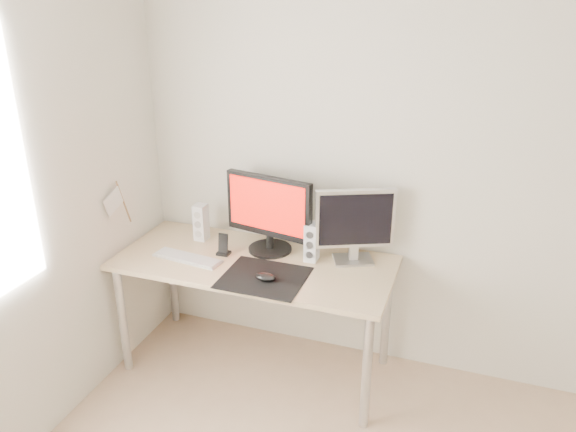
# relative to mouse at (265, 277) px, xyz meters

# --- Properties ---
(wall_back) EXTENTS (3.50, 0.00, 3.50)m
(wall_back) POSITION_rel_mouse_xyz_m (0.78, 0.57, 0.50)
(wall_back) COLOR silver
(wall_back) RESTS_ON ground
(mousepad) EXTENTS (0.45, 0.40, 0.00)m
(mousepad) POSITION_rel_mouse_xyz_m (-0.02, 0.03, -0.02)
(mousepad) COLOR black
(mousepad) RESTS_ON desk
(mouse) EXTENTS (0.12, 0.07, 0.04)m
(mouse) POSITION_rel_mouse_xyz_m (0.00, 0.00, 0.00)
(mouse) COLOR black
(mouse) RESTS_ON mousepad
(desk) EXTENTS (1.60, 0.70, 0.73)m
(desk) POSITION_rel_mouse_xyz_m (-0.15, 0.20, -0.10)
(desk) COLOR #D1B587
(desk) RESTS_ON ground
(main_monitor) EXTENTS (0.55, 0.30, 0.47)m
(main_monitor) POSITION_rel_mouse_xyz_m (-0.11, 0.35, 0.23)
(main_monitor) COLOR black
(main_monitor) RESTS_ON desk
(second_monitor) EXTENTS (0.43, 0.24, 0.43)m
(second_monitor) POSITION_rel_mouse_xyz_m (0.39, 0.39, 0.22)
(second_monitor) COLOR #A9A9AB
(second_monitor) RESTS_ON desk
(speaker_left) EXTENTS (0.07, 0.09, 0.23)m
(speaker_left) POSITION_rel_mouse_xyz_m (-0.57, 0.37, 0.09)
(speaker_left) COLOR white
(speaker_left) RESTS_ON desk
(speaker_right) EXTENTS (0.07, 0.09, 0.23)m
(speaker_right) POSITION_rel_mouse_xyz_m (0.16, 0.32, 0.09)
(speaker_right) COLOR white
(speaker_right) RESTS_ON desk
(keyboard) EXTENTS (0.43, 0.17, 0.02)m
(keyboard) POSITION_rel_mouse_xyz_m (-0.52, 0.09, -0.02)
(keyboard) COLOR silver
(keyboard) RESTS_ON desk
(phone_dock) EXTENTS (0.07, 0.06, 0.13)m
(phone_dock) POSITION_rel_mouse_xyz_m (-0.35, 0.22, 0.02)
(phone_dock) COLOR black
(phone_dock) RESTS_ON desk
(pennant) EXTENTS (0.01, 0.23, 0.29)m
(pennant) POSITION_rel_mouse_xyz_m (-0.94, 0.06, 0.29)
(pennant) COLOR #A57F54
(pennant) RESTS_ON wall_left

